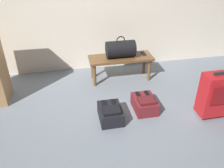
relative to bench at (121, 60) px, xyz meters
The scene contains 7 objects.
ground_plane 1.15m from the bench, 107.42° to the right, with size 6.60×6.60×0.00m, color slate.
bench is the anchor object (origin of this frame).
duffel_bag_black 0.19m from the bench, behind, with size 0.44×0.26×0.34m.
cell_phone 0.39m from the bench, ahead, with size 0.07×0.14×0.01m.
suitcase_upright_red 1.50m from the bench, 51.27° to the right, with size 0.41×0.25×0.64m.
backpack_maroon 0.92m from the bench, 82.14° to the right, with size 0.28×0.38×0.21m.
backpack_dark 1.08m from the bench, 110.12° to the right, with size 0.28×0.38×0.21m.
Camera 1 is at (-0.47, -2.19, 1.89)m, focal length 37.20 mm.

